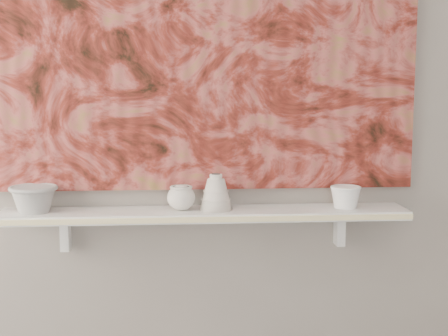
{
  "coord_description": "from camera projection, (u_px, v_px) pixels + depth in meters",
  "views": [
    {
      "loc": [
        -0.09,
        -0.61,
        1.36
      ],
      "look_at": [
        0.06,
        1.49,
        1.08
      ],
      "focal_mm": 50.0,
      "sensor_mm": 36.0,
      "label": 1
    }
  ],
  "objects": [
    {
      "name": "wall_back",
      "position": [
        204.0,
        87.0,
        2.19
      ],
      "size": [
        3.6,
        0.0,
        3.6
      ],
      "primitive_type": "plane",
      "rotation": [
        1.57,
        0.0,
        0.0
      ],
      "color": "gray",
      "rests_on": "floor"
    },
    {
      "name": "shelf",
      "position": [
        205.0,
        214.0,
        2.15
      ],
      "size": [
        1.4,
        0.18,
        0.03
      ],
      "primitive_type": "cube",
      "color": "silver",
      "rests_on": "wall_back"
    },
    {
      "name": "shelf_stripe",
      "position": [
        207.0,
        220.0,
        2.06
      ],
      "size": [
        1.4,
        0.01,
        0.02
      ],
      "primitive_type": "cube",
      "color": "beige",
      "rests_on": "shelf"
    },
    {
      "name": "bracket_left",
      "position": [
        65.0,
        233.0,
        2.19
      ],
      "size": [
        0.03,
        0.06,
        0.12
      ],
      "primitive_type": "cube",
      "color": "silver",
      "rests_on": "wall_back"
    },
    {
      "name": "bracket_right",
      "position": [
        339.0,
        229.0,
        2.26
      ],
      "size": [
        0.03,
        0.06,
        0.12
      ],
      "primitive_type": "cube",
      "color": "silver",
      "rests_on": "wall_back"
    },
    {
      "name": "painting",
      "position": [
        204.0,
        32.0,
        2.15
      ],
      "size": [
        1.5,
        0.02,
        1.1
      ],
      "primitive_type": "cube",
      "color": "maroon",
      "rests_on": "wall_back"
    },
    {
      "name": "house_motif",
      "position": [
        331.0,
        121.0,
        2.21
      ],
      "size": [
        0.09,
        0.0,
        0.08
      ],
      "primitive_type": "cube",
      "color": "black",
      "rests_on": "painting"
    },
    {
      "name": "bowl_grey",
      "position": [
        34.0,
        199.0,
        2.1
      ],
      "size": [
        0.2,
        0.2,
        0.09
      ],
      "primitive_type": null,
      "rotation": [
        0.0,
        0.0,
        0.3
      ],
      "color": "#9B9B98",
      "rests_on": "shelf"
    },
    {
      "name": "cup_cream",
      "position": [
        181.0,
        198.0,
        2.14
      ],
      "size": [
        0.1,
        0.1,
        0.09
      ],
      "primitive_type": null,
      "rotation": [
        0.0,
        0.0,
        0.02
      ],
      "color": "silver",
      "rests_on": "shelf"
    },
    {
      "name": "bell_vessel",
      "position": [
        216.0,
        192.0,
        2.14
      ],
      "size": [
        0.14,
        0.14,
        0.12
      ],
      "primitive_type": null,
      "rotation": [
        0.0,
        0.0,
        -0.26
      ],
      "color": "beige",
      "rests_on": "shelf"
    },
    {
      "name": "bowl_white",
      "position": [
        346.0,
        197.0,
        2.18
      ],
      "size": [
        0.14,
        0.14,
        0.08
      ],
      "primitive_type": null,
      "rotation": [
        0.0,
        0.0,
        0.38
      ],
      "color": "white",
      "rests_on": "shelf"
    }
  ]
}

